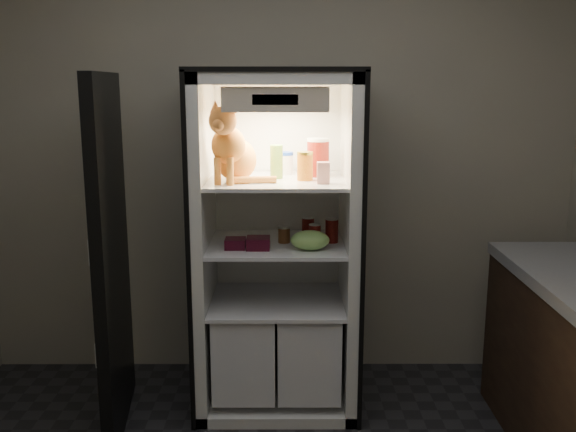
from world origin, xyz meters
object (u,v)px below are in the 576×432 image
Objects in this scene: mayo_tub at (285,163)px; soda_can_c at (315,235)px; soda_can_a at (308,229)px; soda_can_b at (332,230)px; berry_box_left at (235,243)px; condiment_jar at (284,234)px; grape_bag at (310,240)px; pepper_jar at (318,157)px; cream_carton at (323,173)px; refrigerator at (277,265)px; berry_box_right at (258,243)px; salsa_jar at (305,166)px; tabby_cat at (232,151)px; parmesan_shaker at (276,162)px.

mayo_tub reaches higher than soda_can_c.
soda_can_a is 0.14m from soda_can_c.
soda_can_b is 1.24× the size of berry_box_left.
soda_can_a is 1.42× the size of condiment_jar.
soda_can_c is (0.16, -0.26, -0.35)m from mayo_tub.
condiment_jar is 0.44× the size of grape_bag.
pepper_jar is at bearing 31.37° from condiment_jar.
soda_can_c is 1.31× the size of condiment_jar.
soda_can_a is at bearing 109.63° from cream_carton.
mayo_tub is 0.47m from soda_can_c.
refrigerator is at bearing 40.61° from berry_box_left.
berry_box_right is (-0.14, -0.32, -0.38)m from mayo_tub.
cream_carton is (0.09, -0.11, -0.02)m from salsa_jar.
soda_can_b reaches higher than grape_bag.
berry_box_right is at bearing -161.01° from soda_can_b.
grape_bag is (0.18, -0.21, 0.20)m from refrigerator.
soda_can_c is at bearing -96.78° from pepper_jar.
soda_can_a is (0.02, 0.09, -0.36)m from salsa_jar.
soda_can_b is at bearing 51.41° from grape_bag.
berry_box_left is at bearing -61.04° from tabby_cat.
salsa_jar is 1.24× the size of berry_box_right.
cream_carton reaches higher than grape_bag.
soda_can_c is (0.20, -0.14, 0.21)m from refrigerator.
tabby_cat is at bearing -171.35° from soda_can_b.
salsa_jar is at bearing 130.21° from cream_carton.
grape_bag is at bearing -110.64° from soda_can_c.
refrigerator is 0.34m from berry_box_left.
parmesan_shaker reaches higher than soda_can_a.
soda_can_c is at bearing 16.47° from tabby_cat.
tabby_cat is 3.40× the size of mayo_tub.
pepper_jar is at bearing 93.46° from cream_carton.
berry_box_left is 0.12m from berry_box_right.
tabby_cat is at bearing 156.93° from berry_box_right.
soda_can_b is 1.11× the size of soda_can_c.
refrigerator is at bearing 63.78° from berry_box_right.
soda_can_c is at bearing -34.17° from refrigerator.
salsa_jar is (0.15, -0.07, -0.01)m from parmesan_shaker.
pepper_jar reaches higher than condiment_jar.
soda_can_b is 0.42m from berry_box_right.
soda_can_b is (0.15, 0.04, -0.36)m from salsa_jar.
cream_carton is 0.90× the size of berry_box_right.
soda_can_a is 1.21× the size of berry_box_left.
tabby_cat is 0.49m from berry_box_left.
soda_can_b is at bearing 13.93° from berry_box_left.
soda_can_b is at bearing -5.61° from parmesan_shaker.
berry_box_right is (0.12, -0.01, 0.00)m from berry_box_left.
pepper_jar is 0.26m from cream_carton.
cream_carton reaches higher than soda_can_a.
salsa_jar reaches higher than mayo_tub.
grape_bag is 0.40m from berry_box_left.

